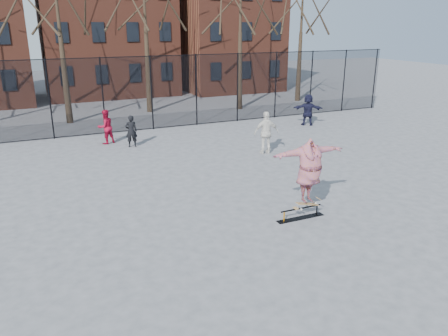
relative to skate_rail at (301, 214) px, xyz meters
name	(u,v)px	position (x,y,z in m)	size (l,w,h in m)	color
ground	(233,227)	(-2.12, 0.27, -0.14)	(100.00, 100.00, 0.00)	#5C5C60
skate_rail	(301,214)	(0.00, 0.00, 0.00)	(1.58, 0.24, 0.35)	black
skateboard	(307,205)	(0.21, 0.00, 0.26)	(0.81, 0.19, 0.10)	#A07440
skater	(309,173)	(0.21, 0.00, 1.28)	(2.40, 0.65, 1.95)	#5D3687
bystander_black	(131,131)	(-2.83, 10.11, 0.63)	(0.56, 0.37, 1.53)	black
bystander_red	(106,127)	(-3.83, 11.20, 0.70)	(0.81, 0.63, 1.67)	maroon
bystander_white	(266,133)	(2.44, 6.50, 0.83)	(1.13, 0.47, 1.93)	silver
bystander_navy	(308,110)	(7.49, 10.60, 0.77)	(1.68, 0.53, 1.81)	#181831
fence	(129,94)	(-2.14, 13.27, 1.92)	(34.03, 0.07, 4.00)	black
rowhouses	(98,17)	(-1.40, 26.27, 5.93)	(29.00, 7.00, 13.00)	brown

